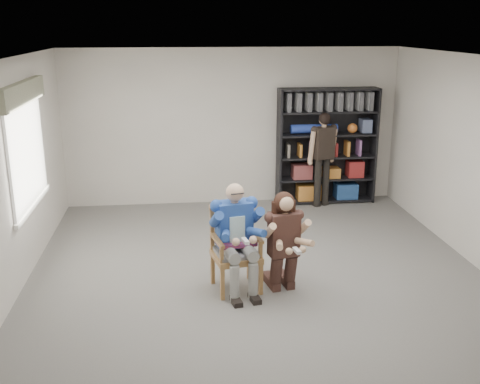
{
  "coord_description": "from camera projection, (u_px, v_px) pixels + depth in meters",
  "views": [
    {
      "loc": [
        -1.02,
        -6.47,
        3.19
      ],
      "look_at": [
        -0.2,
        0.6,
        1.05
      ],
      "focal_mm": 42.0,
      "sensor_mm": 36.0,
      "label": 1
    }
  ],
  "objects": [
    {
      "name": "floor",
      "position": [
        261.0,
        283.0,
        7.18
      ],
      "size": [
        6.0,
        7.0,
        0.01
      ],
      "primitive_type": "cube",
      "color": "slate",
      "rests_on": "ground"
    },
    {
      "name": "room_shell",
      "position": [
        262.0,
        178.0,
        6.78
      ],
      "size": [
        6.0,
        7.0,
        2.8
      ],
      "primitive_type": null,
      "color": "beige",
      "rests_on": "ground"
    },
    {
      "name": "bookshelf",
      "position": [
        327.0,
        146.0,
        10.19
      ],
      "size": [
        1.8,
        0.38,
        2.1
      ],
      "primitive_type": null,
      "color": "black",
      "rests_on": "floor"
    },
    {
      "name": "seated_man",
      "position": [
        236.0,
        238.0,
        6.84
      ],
      "size": [
        0.73,
        0.92,
        1.37
      ],
      "primitive_type": null,
      "rotation": [
        0.0,
        0.0,
        0.18
      ],
      "color": "#204298",
      "rests_on": "floor"
    },
    {
      "name": "window_left",
      "position": [
        28.0,
        148.0,
        7.34
      ],
      "size": [
        0.16,
        2.0,
        1.75
      ],
      "primitive_type": null,
      "color": "silver",
      "rests_on": "room_shell"
    },
    {
      "name": "standing_man",
      "position": [
        323.0,
        160.0,
        10.02
      ],
      "size": [
        0.6,
        0.46,
        1.7
      ],
      "primitive_type": null,
      "rotation": [
        0.0,
        0.0,
        0.37
      ],
      "color": "black",
      "rests_on": "floor"
    },
    {
      "name": "kneeling_woman",
      "position": [
        285.0,
        244.0,
        6.81
      ],
      "size": [
        0.67,
        0.93,
        1.26
      ],
      "primitive_type": null,
      "rotation": [
        0.0,
        0.0,
        0.18
      ],
      "color": "#3C221D",
      "rests_on": "floor"
    },
    {
      "name": "armchair",
      "position": [
        236.0,
        250.0,
        6.89
      ],
      "size": [
        0.71,
        0.69,
        1.06
      ],
      "primitive_type": null,
      "rotation": [
        0.0,
        0.0,
        0.18
      ],
      "color": "olive",
      "rests_on": "floor"
    }
  ]
}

